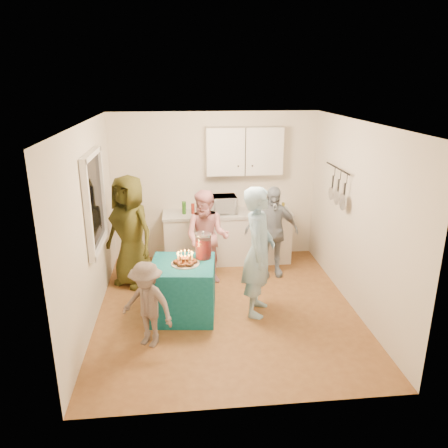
{
  "coord_description": "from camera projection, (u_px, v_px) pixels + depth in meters",
  "views": [
    {
      "loc": [
        -0.61,
        -5.52,
        3.12
      ],
      "look_at": [
        0.0,
        0.35,
        1.15
      ],
      "focal_mm": 35.0,
      "sensor_mm": 36.0,
      "label": 1
    }
  ],
  "objects": [
    {
      "name": "woman_back_left",
      "position": [
        130.0,
        231.0,
        6.74
      ],
      "size": [
        1.03,
        0.97,
        1.76
      ],
      "primitive_type": "imported",
      "rotation": [
        0.0,
        0.0,
        -0.65
      ],
      "color": "brown",
      "rests_on": "floor"
    },
    {
      "name": "back_wall",
      "position": [
        214.0,
        187.0,
        7.73
      ],
      "size": [
        3.6,
        3.6,
        0.0
      ],
      "primitive_type": "plane",
      "color": "silver",
      "rests_on": "floor"
    },
    {
      "name": "woman_back_right",
      "position": [
        271.0,
        232.0,
        7.09
      ],
      "size": [
        0.89,
        0.38,
        1.51
      ],
      "primitive_type": "imported",
      "rotation": [
        0.0,
        0.0,
        0.01
      ],
      "color": "#102036",
      "rests_on": "floor"
    },
    {
      "name": "left_wall",
      "position": [
        89.0,
        226.0,
        5.67
      ],
      "size": [
        4.0,
        4.0,
        0.0
      ],
      "primitive_type": "plane",
      "color": "silver",
      "rests_on": "floor"
    },
    {
      "name": "party_table",
      "position": [
        183.0,
        289.0,
        5.98
      ],
      "size": [
        0.94,
        0.94,
        0.76
      ],
      "primitive_type": "cube",
      "rotation": [
        0.0,
        0.0,
        -0.11
      ],
      "color": "#10606C",
      "rests_on": "floor"
    },
    {
      "name": "punch_jar",
      "position": [
        203.0,
        246.0,
        6.0
      ],
      "size": [
        0.22,
        0.22,
        0.34
      ],
      "primitive_type": "cylinder",
      "color": "red",
      "rests_on": "party_table"
    },
    {
      "name": "floor",
      "position": [
        227.0,
        308.0,
        6.26
      ],
      "size": [
        4.0,
        4.0,
        0.0
      ],
      "primitive_type": "plane",
      "color": "brown",
      "rests_on": "ground"
    },
    {
      "name": "child_near_left",
      "position": [
        147.0,
        305.0,
        5.23
      ],
      "size": [
        0.81,
        0.72,
        1.09
      ],
      "primitive_type": "imported",
      "rotation": [
        0.0,
        0.0,
        -0.56
      ],
      "color": "#60524D",
      "rests_on": "floor"
    },
    {
      "name": "woman_back_center",
      "position": [
        207.0,
        237.0,
        6.85
      ],
      "size": [
        0.88,
        0.78,
        1.51
      ],
      "primitive_type": "imported",
      "rotation": [
        0.0,
        0.0,
        -0.34
      ],
      "color": "#D16D82",
      "rests_on": "floor"
    },
    {
      "name": "microwave",
      "position": [
        221.0,
        204.0,
        7.53
      ],
      "size": [
        0.54,
        0.38,
        0.3
      ],
      "primitive_type": "imported",
      "rotation": [
        0.0,
        0.0,
        0.02
      ],
      "color": "white",
      "rests_on": "countertop"
    },
    {
      "name": "counter",
      "position": [
        227.0,
        238.0,
        7.74
      ],
      "size": [
        2.2,
        0.58,
        0.86
      ],
      "primitive_type": "cube",
      "color": "white",
      "rests_on": "floor"
    },
    {
      "name": "countertop",
      "position": [
        227.0,
        214.0,
        7.6
      ],
      "size": [
        2.24,
        0.62,
        0.05
      ],
      "primitive_type": "cube",
      "color": "beige",
      "rests_on": "counter"
    },
    {
      "name": "ceiling",
      "position": [
        227.0,
        123.0,
        5.43
      ],
      "size": [
        4.0,
        4.0,
        0.0
      ],
      "primitive_type": "plane",
      "color": "white",
      "rests_on": "floor"
    },
    {
      "name": "upper_cabinet",
      "position": [
        244.0,
        151.0,
        7.43
      ],
      "size": [
        1.3,
        0.3,
        0.8
      ],
      "primitive_type": "cube",
      "color": "white",
      "rests_on": "back_wall"
    },
    {
      "name": "window_night",
      "position": [
        94.0,
        201.0,
        5.87
      ],
      "size": [
        0.04,
        1.0,
        1.2
      ],
      "primitive_type": "cube",
      "color": "black",
      "rests_on": "left_wall"
    },
    {
      "name": "pot_rack",
      "position": [
        335.0,
        185.0,
        6.58
      ],
      "size": [
        0.12,
        1.0,
        0.6
      ],
      "primitive_type": "cube",
      "color": "black",
      "rests_on": "right_wall"
    },
    {
      "name": "donut_cake",
      "position": [
        185.0,
        258.0,
        5.81
      ],
      "size": [
        0.38,
        0.38,
        0.18
      ],
      "primitive_type": null,
      "color": "#381C0C",
      "rests_on": "party_table"
    },
    {
      "name": "right_wall",
      "position": [
        356.0,
        217.0,
        6.02
      ],
      "size": [
        4.0,
        4.0,
        0.0
      ],
      "primitive_type": "plane",
      "color": "silver",
      "rests_on": "floor"
    },
    {
      "name": "man_birthday",
      "position": [
        259.0,
        252.0,
        5.88
      ],
      "size": [
        0.61,
        0.76,
        1.8
      ],
      "primitive_type": "imported",
      "rotation": [
        0.0,
        0.0,
        1.27
      ],
      "color": "#9DC8E5",
      "rests_on": "floor"
    }
  ]
}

